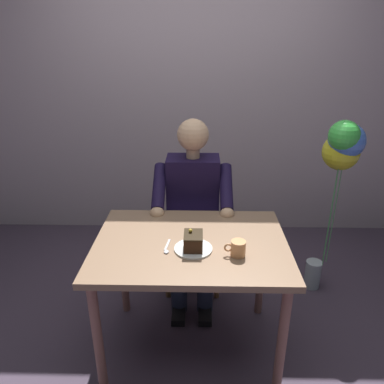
{
  "coord_description": "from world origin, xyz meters",
  "views": [
    {
      "loc": [
        -0.04,
        1.7,
        1.77
      ],
      "look_at": [
        -0.0,
        -0.1,
        1.01
      ],
      "focal_mm": 33.8,
      "sensor_mm": 36.0,
      "label": 1
    }
  ],
  "objects_px": {
    "seated_person": "(193,209)",
    "cake_slice": "(193,241)",
    "dining_table": "(191,256)",
    "balloon_display": "(341,156)",
    "chair": "(193,220)",
    "dessert_spoon": "(167,248)",
    "coffee_cup": "(238,248)"
  },
  "relations": [
    {
      "from": "coffee_cup",
      "to": "dessert_spoon",
      "type": "relative_size",
      "value": 0.78
    },
    {
      "from": "seated_person",
      "to": "dessert_spoon",
      "type": "bearing_deg",
      "value": 79.01
    },
    {
      "from": "dining_table",
      "to": "coffee_cup",
      "type": "relative_size",
      "value": 9.43
    },
    {
      "from": "dining_table",
      "to": "balloon_display",
      "type": "distance_m",
      "value": 1.23
    },
    {
      "from": "dining_table",
      "to": "coffee_cup",
      "type": "bearing_deg",
      "value": 151.36
    },
    {
      "from": "balloon_display",
      "to": "dining_table",
      "type": "bearing_deg",
      "value": 32.35
    },
    {
      "from": "chair",
      "to": "cake_slice",
      "type": "xyz_separation_m",
      "value": [
        -0.01,
        0.81,
        0.3
      ]
    },
    {
      "from": "seated_person",
      "to": "cake_slice",
      "type": "bearing_deg",
      "value": 91.35
    },
    {
      "from": "dining_table",
      "to": "seated_person",
      "type": "bearing_deg",
      "value": -90.0
    },
    {
      "from": "dining_table",
      "to": "cake_slice",
      "type": "height_order",
      "value": "cake_slice"
    },
    {
      "from": "dessert_spoon",
      "to": "balloon_display",
      "type": "distance_m",
      "value": 1.35
    },
    {
      "from": "coffee_cup",
      "to": "dessert_spoon",
      "type": "bearing_deg",
      "value": -7.94
    },
    {
      "from": "chair",
      "to": "coffee_cup",
      "type": "height_order",
      "value": "chair"
    },
    {
      "from": "seated_person",
      "to": "dessert_spoon",
      "type": "xyz_separation_m",
      "value": [
        0.12,
        0.64,
        0.08
      ]
    },
    {
      "from": "balloon_display",
      "to": "coffee_cup",
      "type": "bearing_deg",
      "value": 45.4
    },
    {
      "from": "balloon_display",
      "to": "chair",
      "type": "bearing_deg",
      "value": -5.85
    },
    {
      "from": "coffee_cup",
      "to": "dessert_spoon",
      "type": "distance_m",
      "value": 0.37
    },
    {
      "from": "chair",
      "to": "balloon_display",
      "type": "bearing_deg",
      "value": 174.15
    },
    {
      "from": "dining_table",
      "to": "chair",
      "type": "bearing_deg",
      "value": -90.0
    },
    {
      "from": "dessert_spoon",
      "to": "balloon_display",
      "type": "bearing_deg",
      "value": -147.57
    },
    {
      "from": "seated_person",
      "to": "cake_slice",
      "type": "relative_size",
      "value": 10.3
    },
    {
      "from": "dining_table",
      "to": "balloon_display",
      "type": "xyz_separation_m",
      "value": [
        -0.99,
        -0.62,
        0.39
      ]
    },
    {
      "from": "chair",
      "to": "dessert_spoon",
      "type": "xyz_separation_m",
      "value": [
        0.12,
        0.81,
        0.25
      ]
    },
    {
      "from": "dessert_spoon",
      "to": "chair",
      "type": "bearing_deg",
      "value": -98.72
    },
    {
      "from": "dining_table",
      "to": "coffee_cup",
      "type": "distance_m",
      "value": 0.31
    },
    {
      "from": "seated_person",
      "to": "dessert_spoon",
      "type": "height_order",
      "value": "seated_person"
    },
    {
      "from": "cake_slice",
      "to": "balloon_display",
      "type": "bearing_deg",
      "value": -143.99
    },
    {
      "from": "dining_table",
      "to": "cake_slice",
      "type": "distance_m",
      "value": 0.17
    },
    {
      "from": "dessert_spoon",
      "to": "dining_table",
      "type": "bearing_deg",
      "value": -146.93
    },
    {
      "from": "dining_table",
      "to": "dessert_spoon",
      "type": "height_order",
      "value": "dessert_spoon"
    },
    {
      "from": "seated_person",
      "to": "coffee_cup",
      "type": "relative_size",
      "value": 11.64
    },
    {
      "from": "cake_slice",
      "to": "balloon_display",
      "type": "relative_size",
      "value": 0.1
    }
  ]
}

